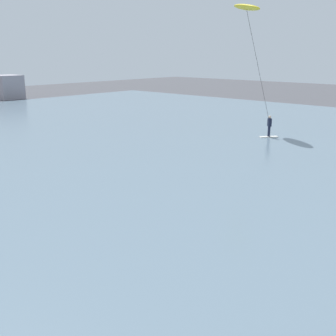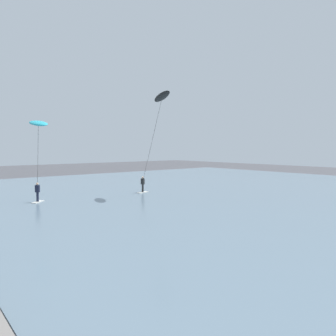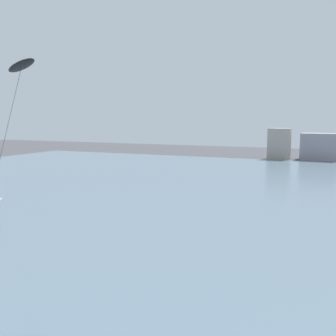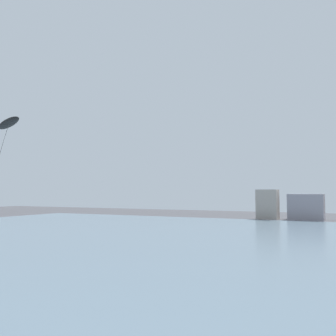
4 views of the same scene
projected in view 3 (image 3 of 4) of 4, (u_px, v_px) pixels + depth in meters
water_bay at (267, 197)px, 28.70m from camera, size 84.00×52.00×0.10m
kitesurfer_black at (17, 83)px, 24.94m from camera, size 4.93×1.47×9.86m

